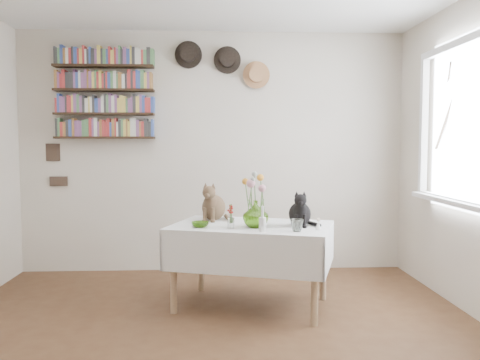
{
  "coord_description": "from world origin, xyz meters",
  "views": [
    {
      "loc": [
        0.01,
        -3.09,
        1.33
      ],
      "look_at": [
        0.21,
        0.89,
        1.05
      ],
      "focal_mm": 38.0,
      "sensor_mm": 36.0,
      "label": 1
    }
  ],
  "objects": [
    {
      "name": "dining_table",
      "position": [
        0.31,
        0.99,
        0.51
      ],
      "size": [
        1.45,
        1.16,
        0.68
      ],
      "color": "white",
      "rests_on": "room"
    },
    {
      "name": "room",
      "position": [
        0.0,
        0.0,
        1.25
      ],
      "size": [
        4.08,
        4.58,
        2.58
      ],
      "color": "brown",
      "rests_on": "ground"
    },
    {
      "name": "black_cat",
      "position": [
        0.7,
        0.93,
        0.82
      ],
      "size": [
        0.22,
        0.27,
        0.29
      ],
      "primitive_type": null,
      "rotation": [
        0.0,
        0.0,
        -0.13
      ],
      "color": "black",
      "rests_on": "dining_table"
    },
    {
      "name": "green_bowl",
      "position": [
        -0.1,
        0.89,
        0.7
      ],
      "size": [
        0.19,
        0.19,
        0.04
      ],
      "primitive_type": "imported",
      "rotation": [
        0.0,
        0.0,
        -0.62
      ],
      "color": "#8AC539",
      "rests_on": "dining_table"
    },
    {
      "name": "flower_vase",
      "position": [
        0.34,
        0.86,
        0.78
      ],
      "size": [
        0.27,
        0.27,
        0.21
      ],
      "primitive_type": "imported",
      "rotation": [
        0.0,
        0.0,
        -0.4
      ],
      "color": "#8AC539",
      "rests_on": "dining_table"
    },
    {
      "name": "tabby_cat",
      "position": [
        0.01,
        1.28,
        0.85
      ],
      "size": [
        0.3,
        0.34,
        0.34
      ],
      "primitive_type": null,
      "rotation": [
        0.0,
        0.0,
        -0.32
      ],
      "color": "brown",
      "rests_on": "dining_table"
    },
    {
      "name": "bookshelf_unit",
      "position": [
        -1.1,
        2.16,
        1.84
      ],
      "size": [
        1.0,
        0.16,
        0.91
      ],
      "color": "black",
      "rests_on": "room"
    },
    {
      "name": "wall_art_plaques",
      "position": [
        -1.63,
        2.23,
        1.12
      ],
      "size": [
        0.21,
        0.02,
        0.44
      ],
      "color": "#38281E",
      "rests_on": "room"
    },
    {
      "name": "porcelain_figurine",
      "position": [
        0.81,
        0.72,
        0.72
      ],
      "size": [
        0.05,
        0.05,
        0.09
      ],
      "color": "white",
      "rests_on": "dining_table"
    },
    {
      "name": "berry_jar",
      "position": [
        0.14,
        0.81,
        0.77
      ],
      "size": [
        0.05,
        0.05,
        0.21
      ],
      "color": "white",
      "rests_on": "dining_table"
    },
    {
      "name": "window",
      "position": [
        1.97,
        0.8,
        1.4
      ],
      "size": [
        0.12,
        1.52,
        1.32
      ],
      "color": "white",
      "rests_on": "room"
    },
    {
      "name": "candlestick",
      "position": [
        0.37,
        0.67,
        0.74
      ],
      "size": [
        0.05,
        0.05,
        0.19
      ],
      "color": "white",
      "rests_on": "dining_table"
    },
    {
      "name": "wall_hats",
      "position": [
        0.12,
        2.19,
        2.17
      ],
      "size": [
        0.98,
        0.09,
        0.48
      ],
      "color": "black",
      "rests_on": "room"
    },
    {
      "name": "flower_bouquet",
      "position": [
        0.33,
        0.87,
        1.02
      ],
      "size": [
        0.17,
        0.12,
        0.39
      ],
      "color": "#4C7233",
      "rests_on": "flower_vase"
    },
    {
      "name": "drinking_glass",
      "position": [
        0.63,
        0.66,
        0.72
      ],
      "size": [
        0.12,
        0.12,
        0.09
      ],
      "primitive_type": "imported",
      "rotation": [
        0.0,
        0.0,
        -0.2
      ],
      "color": "white",
      "rests_on": "dining_table"
    }
  ]
}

